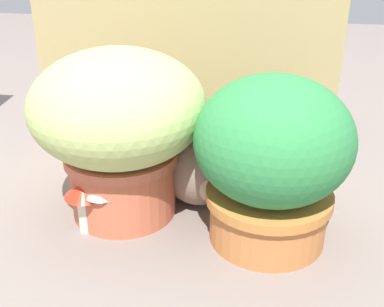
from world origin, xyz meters
TOP-DOWN VIEW (x-y plane):
  - ground_plane at (0.00, 0.00)m, footprint 6.00×6.00m
  - cardboard_backdrop at (-0.04, 0.52)m, footprint 0.98×0.03m
  - grass_planter at (-0.11, 0.09)m, footprint 0.43×0.43m
  - leafy_planter at (0.26, 0.04)m, footprint 0.36×0.36m
  - cat at (0.06, 0.17)m, footprint 0.31×0.35m
  - mushroom_ornament_red at (-0.18, -0.01)m, footprint 0.10×0.10m
  - mushroom_ornament_pink at (-0.14, -0.01)m, footprint 0.08×0.08m

SIDE VIEW (x-z plane):
  - ground_plane at x=0.00m, z-range 0.00..0.00m
  - mushroom_ornament_red at x=-0.18m, z-range 0.03..0.17m
  - mushroom_ornament_pink at x=-0.14m, z-range 0.03..0.18m
  - cat at x=0.06m, z-range -0.04..0.28m
  - leafy_planter at x=0.26m, z-range 0.01..0.42m
  - grass_planter at x=-0.11m, z-range 0.03..0.47m
  - cardboard_backdrop at x=-0.04m, z-range 0.00..0.72m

